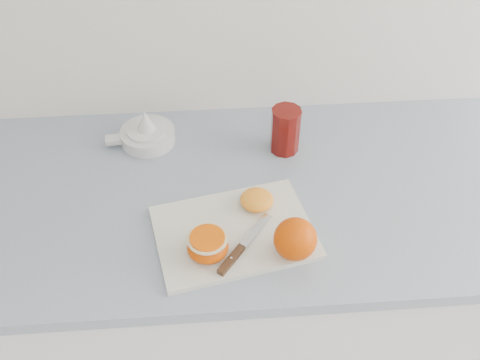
# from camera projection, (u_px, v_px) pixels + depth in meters

# --- Properties ---
(counter) EXTENTS (2.46, 0.64, 0.89)m
(counter) POSITION_uv_depth(u_px,v_px,m) (208.00, 302.00, 1.50)
(counter) COLOR white
(counter) RESTS_ON ground
(cutting_board) EXTENTS (0.36, 0.29, 0.01)m
(cutting_board) POSITION_uv_depth(u_px,v_px,m) (234.00, 232.00, 1.10)
(cutting_board) COLOR beige
(cutting_board) RESTS_ON counter
(whole_orange) EXTENTS (0.08, 0.08, 0.08)m
(whole_orange) POSITION_uv_depth(u_px,v_px,m) (295.00, 239.00, 1.02)
(whole_orange) COLOR #EE5300
(whole_orange) RESTS_ON cutting_board
(half_orange) EXTENTS (0.08, 0.08, 0.05)m
(half_orange) POSITION_uv_depth(u_px,v_px,m) (208.00, 246.00, 1.03)
(half_orange) COLOR #EE5300
(half_orange) RESTS_ON cutting_board
(squeezed_shell) EXTENTS (0.07, 0.07, 0.03)m
(squeezed_shell) POSITION_uv_depth(u_px,v_px,m) (257.00, 200.00, 1.13)
(squeezed_shell) COLOR orange
(squeezed_shell) RESTS_ON cutting_board
(paring_knife) EXTENTS (0.12, 0.15, 0.01)m
(paring_knife) POSITION_uv_depth(u_px,v_px,m) (236.00, 254.00, 1.04)
(paring_knife) COLOR #422C14
(paring_knife) RESTS_ON cutting_board
(citrus_juicer) EXTENTS (0.17, 0.13, 0.09)m
(citrus_juicer) POSITION_uv_depth(u_px,v_px,m) (147.00, 134.00, 1.30)
(citrus_juicer) COLOR white
(citrus_juicer) RESTS_ON counter
(red_tumbler) EXTENTS (0.07, 0.07, 0.12)m
(red_tumbler) POSITION_uv_depth(u_px,v_px,m) (285.00, 132.00, 1.26)
(red_tumbler) COLOR #650E0A
(red_tumbler) RESTS_ON counter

